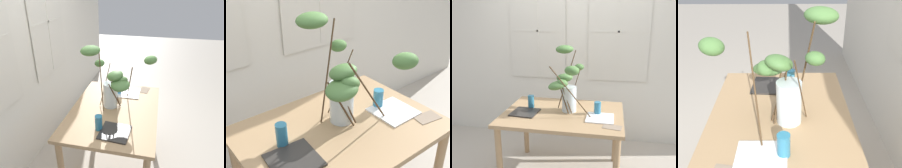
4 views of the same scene
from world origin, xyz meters
TOP-DOWN VIEW (x-y plane):
  - back_wall_with_windows at (-0.00, 1.07)m, footprint 5.90×0.14m
  - dining_table at (0.00, 0.00)m, footprint 1.29×0.94m
  - vase_with_branches at (0.03, 0.03)m, footprint 0.50×0.81m
  - drinking_glass_blue_left at (-0.38, 0.07)m, footprint 0.07×0.07m
  - drinking_glass_blue_right at (0.37, 0.03)m, footprint 0.07×0.07m
  - plate_square_left at (-0.40, -0.09)m, footprint 0.29×0.29m
  - plate_square_right at (0.40, -0.09)m, footprint 0.28×0.28m
  - napkin_folded at (0.53, -0.28)m, footprint 0.19×0.14m

SIDE VIEW (x-z plane):
  - dining_table at x=0.00m, z-range 0.29..1.06m
  - napkin_folded at x=0.53m, z-range 0.77..0.78m
  - plate_square_right at x=0.40m, z-range 0.77..0.78m
  - plate_square_left at x=-0.40m, z-range 0.77..0.78m
  - drinking_glass_blue_right at x=0.37m, z-range 0.77..0.91m
  - drinking_glass_blue_left at x=-0.38m, z-range 0.77..0.92m
  - vase_with_branches at x=0.03m, z-range 0.74..1.46m
  - back_wall_with_windows at x=0.00m, z-range 0.01..2.68m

